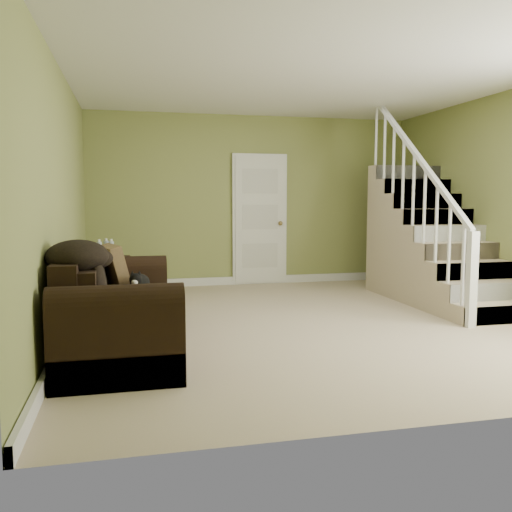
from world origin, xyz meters
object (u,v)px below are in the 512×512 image
cat (140,283)px  banana (142,306)px  side_table (107,279)px  sofa (114,314)px

cat → banana: size_ratio=2.47×
side_table → banana: size_ratio=4.24×
side_table → banana: 2.91m
sofa → banana: (0.23, -0.51, 0.16)m
sofa → banana: bearing=-65.7°
side_table → sofa: bearing=-86.2°
sofa → cat: size_ratio=4.55×
cat → banana: cat is taller
side_table → banana: bearing=-82.3°
sofa → banana: sofa is taller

